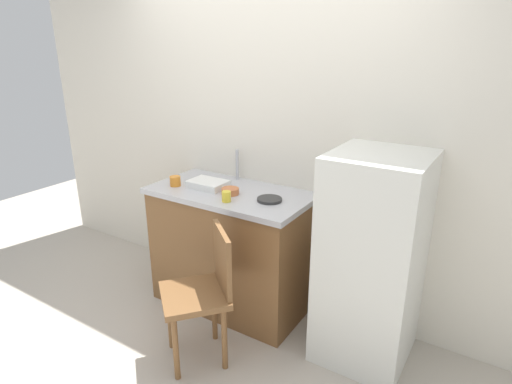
% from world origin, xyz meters
% --- Properties ---
extents(ground_plane, '(8.00, 8.00, 0.00)m').
position_xyz_m(ground_plane, '(0.00, 0.00, 0.00)').
color(ground_plane, '#BCB2A3').
extents(back_wall, '(4.80, 0.10, 2.57)m').
position_xyz_m(back_wall, '(0.00, 1.00, 1.28)').
color(back_wall, silver).
rests_on(back_wall, ground_plane).
extents(cabinet_base, '(1.15, 0.60, 0.90)m').
position_xyz_m(cabinet_base, '(-0.11, 0.65, 0.45)').
color(cabinet_base, brown).
rests_on(cabinet_base, ground_plane).
extents(countertop, '(1.19, 0.64, 0.04)m').
position_xyz_m(countertop, '(-0.11, 0.65, 0.92)').
color(countertop, '#B7B7BC').
rests_on(countertop, cabinet_base).
extents(faucet, '(0.02, 0.02, 0.24)m').
position_xyz_m(faucet, '(-0.22, 0.90, 1.06)').
color(faucet, '#B7B7BC').
rests_on(faucet, countertop).
extents(refrigerator, '(0.56, 0.60, 1.36)m').
position_xyz_m(refrigerator, '(0.96, 0.65, 0.68)').
color(refrigerator, silver).
rests_on(refrigerator, ground_plane).
extents(chair, '(0.56, 0.56, 0.89)m').
position_xyz_m(chair, '(0.11, 0.05, 0.50)').
color(chair, brown).
rests_on(chair, ground_plane).
extents(dish_tray, '(0.28, 0.20, 0.05)m').
position_xyz_m(dish_tray, '(-0.29, 0.62, 0.96)').
color(dish_tray, white).
rests_on(dish_tray, countertop).
extents(terracotta_bowl, '(0.13, 0.13, 0.04)m').
position_xyz_m(terracotta_bowl, '(-0.07, 0.59, 0.96)').
color(terracotta_bowl, '#C67042').
rests_on(terracotta_bowl, countertop).
extents(hotplate, '(0.17, 0.17, 0.02)m').
position_xyz_m(hotplate, '(0.24, 0.62, 0.95)').
color(hotplate, '#2D2D2D').
rests_on(hotplate, countertop).
extents(cup_yellow, '(0.06, 0.06, 0.07)m').
position_xyz_m(cup_yellow, '(0.00, 0.45, 0.98)').
color(cup_yellow, yellow).
rests_on(cup_yellow, countertop).
extents(cup_orange, '(0.08, 0.08, 0.07)m').
position_xyz_m(cup_orange, '(-0.52, 0.52, 0.98)').
color(cup_orange, orange).
rests_on(cup_orange, countertop).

